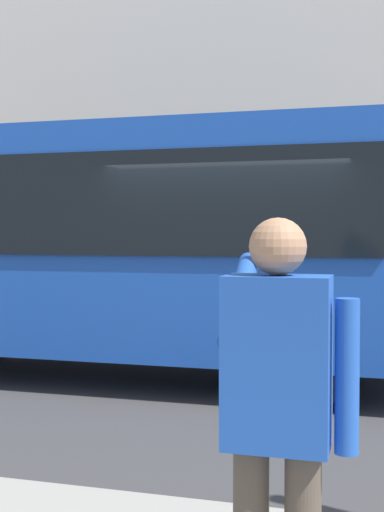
# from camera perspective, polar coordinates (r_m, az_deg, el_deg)

# --- Properties ---
(ground_plane) EXTENTS (60.00, 60.00, 0.00)m
(ground_plane) POSITION_cam_1_polar(r_m,az_deg,el_deg) (7.84, 3.93, -11.24)
(ground_plane) COLOR #38383A
(building_facade_far) EXTENTS (28.00, 1.55, 12.00)m
(building_facade_far) POSITION_cam_1_polar(r_m,az_deg,el_deg) (14.95, 9.72, 18.25)
(building_facade_far) COLOR beige
(building_facade_far) RESTS_ON ground_plane
(red_bus) EXTENTS (9.05, 2.54, 3.08)m
(red_bus) POSITION_cam_1_polar(r_m,az_deg,el_deg) (8.77, -9.94, 1.24)
(red_bus) COLOR #1947AD
(red_bus) RESTS_ON ground_plane
(pedestrian_photographer) EXTENTS (0.53, 0.52, 1.70)m
(pedestrian_photographer) POSITION_cam_1_polar(r_m,az_deg,el_deg) (2.67, 7.28, -12.16)
(pedestrian_photographer) COLOR #4C4238
(pedestrian_photographer) RESTS_ON sidewalk_curb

